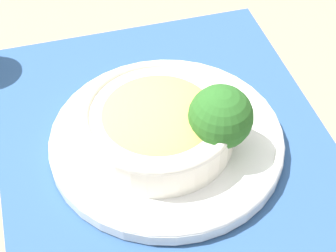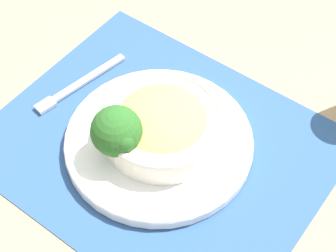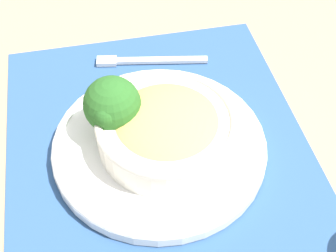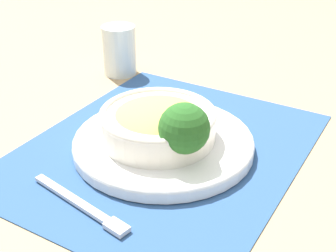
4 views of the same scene
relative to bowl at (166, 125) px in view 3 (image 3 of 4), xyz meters
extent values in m
plane|color=tan|center=(0.00, 0.01, -0.05)|extent=(4.00, 4.00, 0.00)
cube|color=#2D5184|center=(0.00, 0.01, -0.05)|extent=(0.51, 0.42, 0.00)
cylinder|color=white|center=(0.00, 0.01, -0.04)|extent=(0.29, 0.29, 0.02)
torus|color=white|center=(0.00, 0.01, -0.03)|extent=(0.29, 0.29, 0.01)
cylinder|color=silver|center=(0.00, 0.00, -0.01)|extent=(0.19, 0.19, 0.04)
torus|color=silver|center=(0.00, 0.00, 0.02)|extent=(0.19, 0.19, 0.01)
ellipsoid|color=#E0B75B|center=(0.00, 0.00, 0.00)|extent=(0.15, 0.15, 0.05)
cylinder|color=#84AD5B|center=(0.03, 0.07, -0.02)|extent=(0.02, 0.02, 0.02)
sphere|color=#286023|center=(0.03, 0.07, 0.02)|extent=(0.08, 0.08, 0.08)
sphere|color=#286023|center=(0.01, 0.08, 0.03)|extent=(0.03, 0.03, 0.03)
sphere|color=#286023|center=(0.05, 0.06, 0.03)|extent=(0.03, 0.03, 0.03)
cylinder|color=orange|center=(-0.03, 0.07, -0.03)|extent=(0.04, 0.04, 0.01)
cylinder|color=orange|center=(-0.05, 0.06, -0.03)|extent=(0.04, 0.04, 0.01)
cube|color=silver|center=(0.18, -0.01, -0.04)|extent=(0.04, 0.18, 0.01)
cube|color=silver|center=(0.19, 0.06, -0.04)|extent=(0.03, 0.04, 0.01)
camera|label=1|loc=(0.45, -0.11, 0.49)|focal=60.00mm
camera|label=2|loc=(-0.33, 0.41, 0.67)|focal=60.00mm
camera|label=3|loc=(-0.40, 0.08, 0.47)|focal=50.00mm
camera|label=4|loc=(0.55, 0.35, 0.36)|focal=50.00mm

